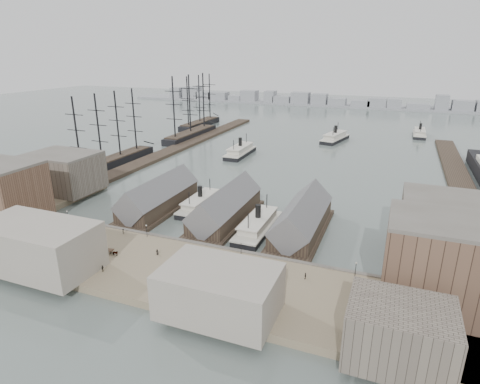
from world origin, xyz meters
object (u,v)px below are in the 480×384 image
at_px(horse_cart_left, 67,238).
at_px(tram, 399,298).
at_px(ferry_docked_west, 200,203).
at_px(horse_cart_center, 113,252).
at_px(horse_cart_right, 267,288).

bearing_deg(horse_cart_left, tram, -55.55).
bearing_deg(ferry_docked_west, tram, -30.26).
distance_m(horse_cart_center, horse_cart_right, 44.12).
bearing_deg(ferry_docked_west, horse_cart_left, -118.13).
bearing_deg(horse_cart_center, tram, -97.66).
xyz_separation_m(ferry_docked_west, horse_cart_center, (-4.16, -43.70, 0.67)).
bearing_deg(horse_cart_left, horse_cart_center, -63.36).
relative_size(ferry_docked_west, horse_cart_left, 5.57).
bearing_deg(tram, ferry_docked_west, 159.33).
distance_m(horse_cart_left, horse_cart_right, 62.28).
xyz_separation_m(ferry_docked_west, horse_cart_right, (39.94, -44.97, 0.68)).
distance_m(ferry_docked_west, horse_cart_right, 60.15).
relative_size(horse_cart_left, horse_cart_right, 0.94).
bearing_deg(horse_cart_right, horse_cart_left, 105.43).
height_order(tram, horse_cart_right, tram).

